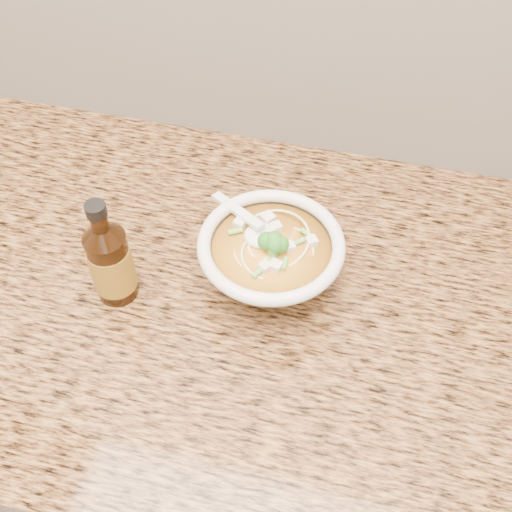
# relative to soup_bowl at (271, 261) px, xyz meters

# --- Properties ---
(cabinet) EXTENTS (4.00, 0.65, 0.86)m
(cabinet) POSITION_rel_soup_bowl_xyz_m (-0.11, -0.02, -0.51)
(cabinet) COLOR #362110
(cabinet) RESTS_ON ground
(counter_slab) EXTENTS (4.00, 0.68, 0.04)m
(counter_slab) POSITION_rel_soup_bowl_xyz_m (-0.11, -0.02, -0.06)
(counter_slab) COLOR olive
(counter_slab) RESTS_ON cabinet
(soup_bowl) EXTENTS (0.20, 0.19, 0.11)m
(soup_bowl) POSITION_rel_soup_bowl_xyz_m (0.00, 0.00, 0.00)
(soup_bowl) COLOR white
(soup_bowl) RESTS_ON counter_slab
(hot_sauce_bottle) EXTENTS (0.07, 0.07, 0.17)m
(hot_sauce_bottle) POSITION_rel_soup_bowl_xyz_m (-0.20, -0.07, 0.02)
(hot_sauce_bottle) COLOR #341907
(hot_sauce_bottle) RESTS_ON counter_slab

